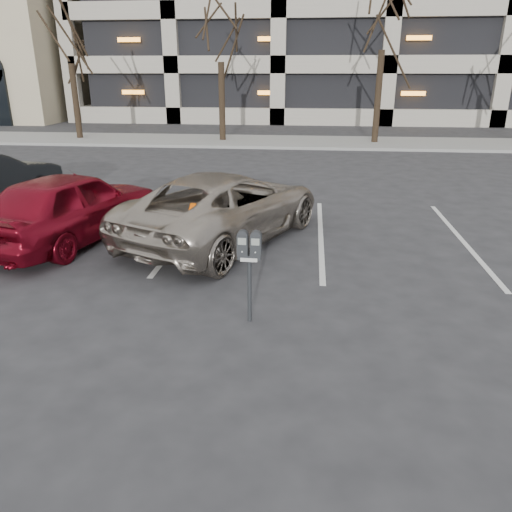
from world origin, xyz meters
The scene contains 8 objects.
ground centered at (0.00, 0.00, 0.00)m, with size 140.00×140.00×0.00m, color #28282B.
sidewalk centered at (0.00, 16.00, 0.06)m, with size 80.00×4.00×0.12m, color gray.
stall_lines centered at (-1.40, 2.30, 0.01)m, with size 16.90×5.20×0.00m.
tree_a centered at (-10.00, 16.00, 5.58)m, with size 3.40×3.40×7.72m.
tree_b centered at (-3.00, 16.00, 5.66)m, with size 3.45×3.45×7.84m.
parking_meter centered at (0.39, -1.57, 0.96)m, with size 0.32×0.13×1.25m.
suv_silver centered at (-0.51, 1.84, 0.67)m, with size 4.03×5.35×1.36m.
car_red centered at (-3.47, 1.45, 0.70)m, with size 1.66×4.13×1.41m, color maroon.
Camera 1 is at (1.13, -7.54, 3.18)m, focal length 35.00 mm.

